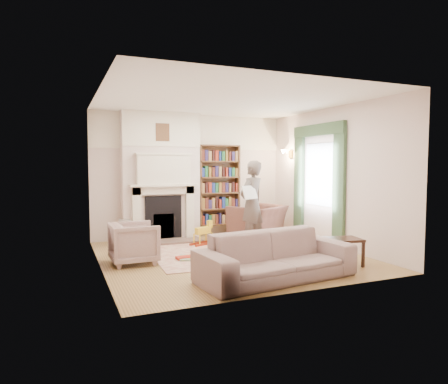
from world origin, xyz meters
name	(u,v)px	position (x,y,z in m)	size (l,w,h in m)	color
floor	(229,256)	(0.00, 0.00, 0.00)	(4.50, 4.50, 0.00)	brown
ceiling	(229,100)	(0.00, 0.00, 2.80)	(4.50, 4.50, 0.00)	white
wall_back	(191,176)	(0.00, 2.25, 1.40)	(4.50, 4.50, 0.00)	beige
wall_front	(299,185)	(0.00, -2.25, 1.40)	(4.50, 4.50, 0.00)	beige
wall_left	(99,181)	(-2.25, 0.00, 1.40)	(4.50, 4.50, 0.00)	beige
wall_right	(332,177)	(2.25, 0.00, 1.40)	(4.50, 4.50, 0.00)	beige
fireplace	(161,177)	(-0.75, 2.05, 1.39)	(1.70, 0.58, 2.80)	beige
bookcase	(219,185)	(0.65, 2.12, 1.18)	(1.00, 0.24, 1.85)	brown
window	(319,175)	(2.23, 0.40, 1.45)	(0.02, 0.90, 1.30)	silver
curtain_left	(339,188)	(2.20, -0.30, 1.20)	(0.07, 0.32, 2.40)	#324B30
curtain_right	(299,185)	(2.20, 1.10, 1.20)	(0.07, 0.32, 2.40)	#324B30
pelmet	(318,130)	(2.19, 0.40, 2.38)	(0.09, 1.70, 0.24)	#324B30
wall_sconce	(284,154)	(2.03, 1.50, 1.90)	(0.20, 0.24, 0.24)	gold
rug	(229,252)	(0.10, 0.24, 0.01)	(2.85, 2.19, 0.01)	beige
armchair_reading	(258,222)	(1.30, 1.38, 0.37)	(1.13, 0.99, 0.74)	#492B27
armchair_left	(134,243)	(-1.70, 0.11, 0.35)	(0.74, 0.76, 0.69)	#BFB19D
sofa	(276,256)	(0.04, -1.62, 0.34)	(2.33, 0.91, 0.68)	gray
man_reading	(252,203)	(0.85, 0.78, 0.87)	(0.64, 0.42, 1.74)	#504640
newspaper	(250,192)	(0.70, 0.58, 1.10)	(0.40, 0.02, 0.28)	silver
coffee_table	(339,252)	(1.39, -1.33, 0.23)	(0.70, 0.45, 0.45)	black
paraffin_heater	(125,233)	(-1.63, 1.56, 0.28)	(0.24, 0.24, 0.55)	#B2B6BA
rocking_horse	(203,233)	(-0.12, 1.10, 0.25)	(0.56, 0.22, 0.49)	yellow
board_game	(191,258)	(-0.72, 0.01, 0.03)	(0.40, 0.40, 0.03)	#E0D64F
game_box_lid	(185,258)	(-0.84, 0.02, 0.04)	(0.28, 0.18, 0.05)	#AD2413
comic_annuals	(256,257)	(0.37, -0.35, 0.02)	(0.53, 0.63, 0.02)	red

